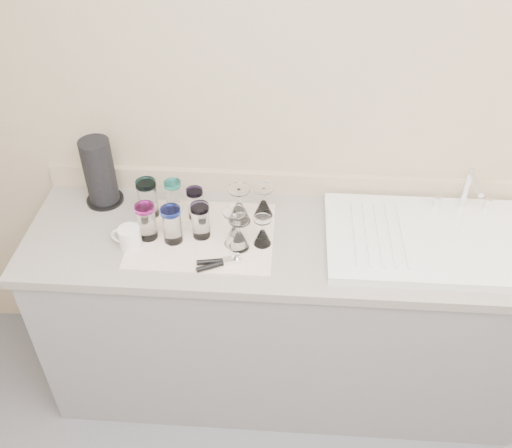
# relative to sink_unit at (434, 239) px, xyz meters

# --- Properties ---
(room_envelope) EXTENTS (3.54, 3.50, 2.52)m
(room_envelope) POSITION_rel_sink_unit_xyz_m (-0.55, -1.20, 0.64)
(room_envelope) COLOR #59585E
(room_envelope) RESTS_ON ground
(counter_unit) EXTENTS (2.06, 0.62, 0.90)m
(counter_unit) POSITION_rel_sink_unit_xyz_m (-0.55, -0.00, -0.47)
(counter_unit) COLOR slate
(counter_unit) RESTS_ON ground
(sink_unit) EXTENTS (0.82, 0.50, 0.22)m
(sink_unit) POSITION_rel_sink_unit_xyz_m (0.00, 0.00, 0.00)
(sink_unit) COLOR white
(sink_unit) RESTS_ON counter_unit
(dish_towel) EXTENTS (0.55, 0.42, 0.01)m
(dish_towel) POSITION_rel_sink_unit_xyz_m (-0.89, -0.02, -0.02)
(dish_towel) COLOR white
(dish_towel) RESTS_ON counter_unit
(tumbler_teal) EXTENTS (0.08, 0.08, 0.16)m
(tumbler_teal) POSITION_rel_sink_unit_xyz_m (-1.12, 0.09, 0.07)
(tumbler_teal) COLOR white
(tumbler_teal) RESTS_ON dish_towel
(tumbler_cyan) EXTENTS (0.07, 0.07, 0.14)m
(tumbler_cyan) POSITION_rel_sink_unit_xyz_m (-1.02, 0.13, 0.06)
(tumbler_cyan) COLOR white
(tumbler_cyan) RESTS_ON dish_towel
(tumbler_purple) EXTENTS (0.07, 0.07, 0.13)m
(tumbler_purple) POSITION_rel_sink_unit_xyz_m (-0.93, 0.09, 0.06)
(tumbler_purple) COLOR white
(tumbler_purple) RESTS_ON dish_towel
(tumbler_magenta) EXTENTS (0.08, 0.08, 0.15)m
(tumbler_magenta) POSITION_rel_sink_unit_xyz_m (-1.09, -0.05, 0.06)
(tumbler_magenta) COLOR white
(tumbler_magenta) RESTS_ON dish_towel
(tumbler_blue) EXTENTS (0.08, 0.08, 0.15)m
(tumbler_blue) POSITION_rel_sink_unit_xyz_m (-0.99, -0.06, 0.07)
(tumbler_blue) COLOR white
(tumbler_blue) RESTS_ON dish_towel
(tumbler_lavender) EXTENTS (0.07, 0.07, 0.14)m
(tumbler_lavender) POSITION_rel_sink_unit_xyz_m (-0.89, -0.02, 0.06)
(tumbler_lavender) COLOR white
(tumbler_lavender) RESTS_ON dish_towel
(goblet_back_left) EXTENTS (0.09, 0.09, 0.16)m
(goblet_back_left) POSITION_rel_sink_unit_xyz_m (-0.75, 0.07, 0.04)
(goblet_back_left) COLOR white
(goblet_back_left) RESTS_ON dish_towel
(goblet_back_right) EXTENTS (0.08, 0.08, 0.14)m
(goblet_back_right) POSITION_rel_sink_unit_xyz_m (-0.66, 0.12, 0.04)
(goblet_back_right) COLOR white
(goblet_back_right) RESTS_ON dish_towel
(goblet_front_left) EXTENTS (0.09, 0.09, 0.15)m
(goblet_front_left) POSITION_rel_sink_unit_xyz_m (-0.76, -0.06, 0.04)
(goblet_front_left) COLOR white
(goblet_front_left) RESTS_ON dish_towel
(goblet_front_right) EXTENTS (0.07, 0.07, 0.12)m
(goblet_front_right) POSITION_rel_sink_unit_xyz_m (-0.65, -0.06, 0.03)
(goblet_front_right) COLOR white
(goblet_front_right) RESTS_ON dish_towel
(goblet_extra) EXTENTS (0.08, 0.08, 0.13)m
(goblet_extra) POSITION_rel_sink_unit_xyz_m (-0.74, -0.08, 0.03)
(goblet_extra) COLOR white
(goblet_extra) RESTS_ON dish_towel
(can_opener) EXTENTS (0.16, 0.09, 0.02)m
(can_opener) POSITION_rel_sink_unit_xyz_m (-0.81, -0.18, -0.00)
(can_opener) COLOR silver
(can_opener) RESTS_ON dish_towel
(white_mug) EXTENTS (0.12, 0.09, 0.09)m
(white_mug) POSITION_rel_sink_unit_xyz_m (-1.15, -0.10, 0.02)
(white_mug) COLOR white
(white_mug) RESTS_ON counter_unit
(paper_towel_roll) EXTENTS (0.15, 0.15, 0.29)m
(paper_towel_roll) POSITION_rel_sink_unit_xyz_m (-1.33, 0.18, 0.12)
(paper_towel_roll) COLOR black
(paper_towel_roll) RESTS_ON counter_unit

